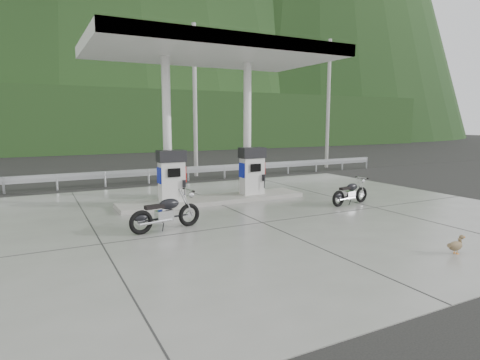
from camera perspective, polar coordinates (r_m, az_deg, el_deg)
name	(u,v)px	position (r m, az deg, el deg)	size (l,w,h in m)	color
ground	(246,216)	(12.66, 0.88, -5.16)	(160.00, 160.00, 0.00)	black
forecourt_apron	(246,216)	(12.66, 0.88, -5.11)	(18.00, 14.00, 0.02)	slate
pump_island	(214,200)	(14.84, -3.70, -2.79)	(7.00, 1.40, 0.15)	gray
gas_pump_left	(172,176)	(14.12, -9.69, 0.55)	(0.95, 0.55, 1.80)	silver
gas_pump_right	(252,171)	(15.39, 1.73, 1.30)	(0.95, 0.55, 1.80)	silver
canopy_column_left	(167,130)	(14.38, -10.34, 7.07)	(0.30, 0.30, 5.00)	white
canopy_column_right	(247,129)	(15.63, 1.04, 7.30)	(0.30, 0.30, 5.00)	white
canopy_roof	(213,52)	(14.76, -3.90, 17.74)	(8.50, 5.00, 0.40)	white
guardrail	(169,168)	(19.85, -10.11, 1.72)	(26.00, 0.16, 1.42)	#A8ADB1
road	(150,174)	(23.28, -12.64, 0.86)	(60.00, 7.00, 0.01)	black
utility_pole_b	(195,101)	(21.82, -6.43, 11.04)	(0.22, 0.22, 8.00)	gray
utility_pole_c	(328,105)	(26.42, 12.43, 10.42)	(0.22, 0.22, 8.00)	gray
tree_band	(99,121)	(41.26, -19.44, 7.94)	(80.00, 6.00, 6.00)	black
forested_hills	(72,140)	(71.14, -22.74, 5.33)	(100.00, 40.00, 140.00)	black
motorcycle_left	(166,213)	(11.10, -10.50, -4.68)	(1.95, 0.62, 0.92)	black
motorcycle_right	(350,193)	(14.79, 15.41, -1.81)	(1.71, 0.54, 0.81)	black
duck	(456,246)	(10.27, 28.31, -8.28)	(0.49, 0.14, 0.35)	brown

